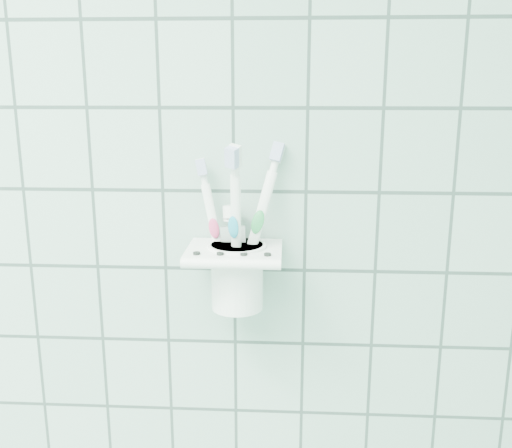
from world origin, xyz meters
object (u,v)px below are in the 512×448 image
toothbrush_pink (228,230)px  toothpaste_tube (237,247)px  toothbrush_blue (235,223)px  toothbrush_orange (236,218)px  cup (237,273)px  holder_bracket (235,254)px

toothbrush_pink → toothpaste_tube: 0.03m
toothbrush_blue → toothbrush_orange: size_ratio=0.99×
toothbrush_pink → toothbrush_orange: 0.02m
toothbrush_pink → toothpaste_tube: size_ratio=1.47×
toothbrush_orange → toothpaste_tube: toothbrush_orange is taller
toothbrush_blue → toothbrush_pink: bearing=126.8°
toothbrush_orange → toothbrush_blue: bearing=-59.0°
cup → toothbrush_pink: (-0.01, 0.01, 0.06)m
toothpaste_tube → holder_bracket: bearing=-101.1°
holder_bracket → toothbrush_blue: (0.00, -0.01, 0.04)m
toothbrush_pink → holder_bracket: bearing=-52.3°
holder_bracket → toothbrush_orange: toothbrush_orange is taller
toothbrush_blue → toothbrush_orange: (-0.00, 0.03, -0.00)m
cup → toothbrush_orange: toothbrush_orange is taller
holder_bracket → toothpaste_tube: toothpaste_tube is taller
cup → toothbrush_pink: toothbrush_pink is taller
holder_bracket → toothpaste_tube: (0.00, 0.01, 0.01)m
holder_bracket → toothbrush_orange: 0.05m
toothbrush_blue → toothpaste_tube: toothbrush_blue is taller
toothbrush_orange → holder_bracket: bearing=-64.1°
toothbrush_pink → toothbrush_orange: size_ratio=0.87×
cup → toothbrush_pink: bearing=153.8°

